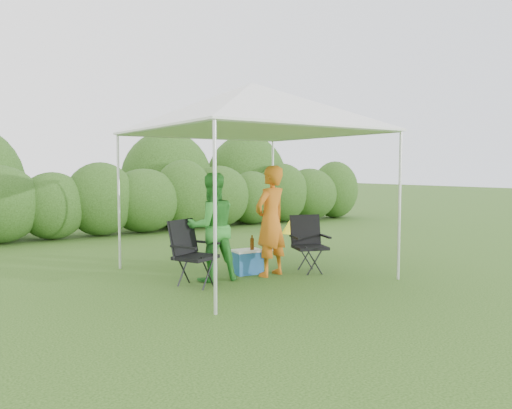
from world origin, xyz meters
TOP-DOWN VIEW (x-y plane):
  - ground at (0.00, 0.00)m, footprint 70.00×70.00m
  - hedge at (0.09, 6.00)m, footprint 15.41×1.53m
  - canopy at (0.00, 0.50)m, footprint 3.10×3.10m
  - chair_right at (0.82, 0.17)m, footprint 0.64×0.61m
  - chair_left at (-1.11, 0.35)m, footprint 0.68×0.66m
  - man at (0.15, 0.24)m, footprint 0.67×0.52m
  - woman at (-0.71, 0.45)m, footprint 0.82×0.68m
  - cooler at (-0.05, 0.55)m, footprint 0.46×0.35m
  - bottle at (0.01, 0.51)m, footprint 0.06×0.06m
  - lawn_toy at (3.45, 3.74)m, footprint 0.68×0.57m

SIDE VIEW (x-z plane):
  - ground at x=0.00m, z-range 0.00..0.00m
  - lawn_toy at x=3.45m, z-range -0.01..0.33m
  - cooler at x=-0.05m, z-range 0.00..0.36m
  - bottle at x=0.01m, z-range 0.36..0.58m
  - chair_right at x=0.82m, z-range 0.06..0.92m
  - chair_left at x=-1.11m, z-range 0.06..0.95m
  - woman at x=-0.71m, z-range 0.00..1.52m
  - man at x=0.15m, z-range 0.00..1.62m
  - hedge at x=0.09m, z-range -0.07..1.73m
  - canopy at x=0.00m, z-range 1.05..3.88m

